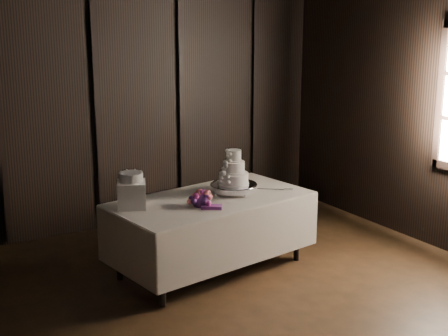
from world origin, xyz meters
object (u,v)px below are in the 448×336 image
cake_stand (234,188)px  wedding_cake (232,171)px  display_table (211,231)px  bouquet (201,199)px  small_cake (131,177)px  box_pedestal (132,195)px

cake_stand → wedding_cake: 0.19m
display_table → wedding_cake: wedding_cake is taller
bouquet → display_table: bearing=40.0°
display_table → small_cake: bearing=163.0°
display_table → wedding_cake: 0.64m
wedding_cake → box_pedestal: 1.07m
small_cake → box_pedestal: bearing=0.0°
display_table → box_pedestal: (-0.79, 0.12, 0.47)m
display_table → cake_stand: (0.30, 0.05, 0.39)m
display_table → wedding_cake: size_ratio=5.91×
cake_stand → small_cake: small_cake is taller
display_table → wedding_cake: bearing=-0.4°
bouquet → small_cake: size_ratio=1.83×
cake_stand → box_pedestal: bearing=176.5°
box_pedestal → small_cake: 0.17m
bouquet → small_cake: bearing=152.8°
cake_stand → bouquet: 0.56m
wedding_cake → box_pedestal: (-1.06, 0.08, -0.11)m
cake_stand → small_cake: size_ratio=2.17×
wedding_cake → cake_stand: bearing=9.1°
display_table → bouquet: (-0.21, -0.18, 0.41)m
bouquet → box_pedestal: box_pedestal is taller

